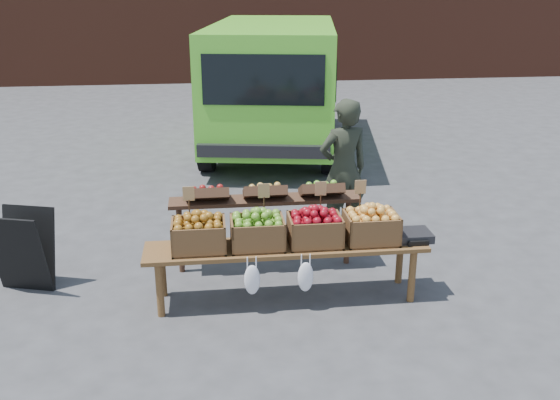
{
  "coord_description": "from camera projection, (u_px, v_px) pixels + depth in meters",
  "views": [
    {
      "loc": [
        0.23,
        -5.74,
        2.99
      ],
      "look_at": [
        0.93,
        0.18,
        0.85
      ],
      "focal_mm": 40.0,
      "sensor_mm": 36.0,
      "label": 1
    }
  ],
  "objects": [
    {
      "name": "display_bench",
      "position": [
        286.0,
        272.0,
        6.05
      ],
      "size": [
        2.7,
        0.56,
        0.57
      ],
      "primitive_type": null,
      "color": "brown",
      "rests_on": "ground"
    },
    {
      "name": "chalkboard_sign",
      "position": [
        24.0,
        250.0,
        6.2
      ],
      "size": [
        0.62,
        0.45,
        0.85
      ],
      "primitive_type": null,
      "rotation": [
        0.0,
        0.0,
        -0.29
      ],
      "color": "black",
      "rests_on": "ground"
    },
    {
      "name": "delivery_van",
      "position": [
        274.0,
        87.0,
        11.21
      ],
      "size": [
        3.1,
        5.28,
        2.22
      ],
      "primitive_type": null,
      "rotation": [
        0.0,
        0.0,
        -0.17
      ],
      "color": "#5ECF2F",
      "rests_on": "ground"
    },
    {
      "name": "vendor",
      "position": [
        343.0,
        170.0,
        7.33
      ],
      "size": [
        0.7,
        0.54,
        1.69
      ],
      "primitive_type": "imported",
      "rotation": [
        0.0,
        0.0,
        3.38
      ],
      "color": "#24291E",
      "rests_on": "ground"
    },
    {
      "name": "ground",
      "position": [
        191.0,
        288.0,
        6.35
      ],
      "size": [
        80.0,
        80.0,
        0.0
      ],
      "primitive_type": "plane",
      "color": "#3E3E41"
    },
    {
      "name": "crate_golden_apples",
      "position": [
        199.0,
        236.0,
        5.82
      ],
      "size": [
        0.5,
        0.4,
        0.28
      ],
      "primitive_type": null,
      "color": "#AC6411",
      "rests_on": "display_bench"
    },
    {
      "name": "crate_green_apples",
      "position": [
        371.0,
        228.0,
        6.0
      ],
      "size": [
        0.5,
        0.4,
        0.28
      ],
      "primitive_type": null,
      "color": "yellow",
      "rests_on": "display_bench"
    },
    {
      "name": "crate_russet_pears",
      "position": [
        257.0,
        233.0,
        5.88
      ],
      "size": [
        0.5,
        0.4,
        0.28
      ],
      "primitive_type": null,
      "color": "#407F26",
      "rests_on": "display_bench"
    },
    {
      "name": "weighing_scale",
      "position": [
        413.0,
        235.0,
        6.08
      ],
      "size": [
        0.34,
        0.3,
        0.08
      ],
      "primitive_type": "cube",
      "color": "black",
      "rests_on": "display_bench"
    },
    {
      "name": "back_table",
      "position": [
        265.0,
        223.0,
        6.63
      ],
      "size": [
        2.1,
        0.44,
        1.04
      ],
      "primitive_type": null,
      "color": "#3E2719",
      "rests_on": "ground"
    },
    {
      "name": "crate_red_apples",
      "position": [
        315.0,
        230.0,
        5.94
      ],
      "size": [
        0.5,
        0.4,
        0.28
      ],
      "primitive_type": null,
      "color": "maroon",
      "rests_on": "display_bench"
    }
  ]
}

